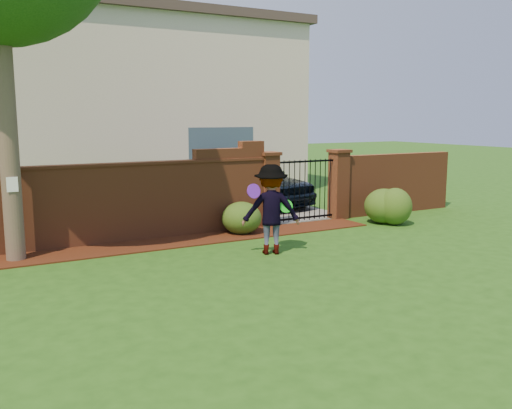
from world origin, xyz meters
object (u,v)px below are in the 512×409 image
car (258,181)px  man (271,210)px  frisbee_green (286,206)px  frisbee_purple (254,191)px

car → man: (-2.82, -5.54, 0.14)m
man → frisbee_green: 0.31m
car → frisbee_green: size_ratio=17.02×
man → frisbee_green: (0.26, -0.15, 0.07)m
frisbee_purple → frisbee_green: bearing=-6.0°
frisbee_green → car: bearing=65.8°
man → frisbee_purple: size_ratio=6.30×
car → man: 6.22m
man → frisbee_purple: bearing=32.8°
car → frisbee_purple: bearing=-130.9°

